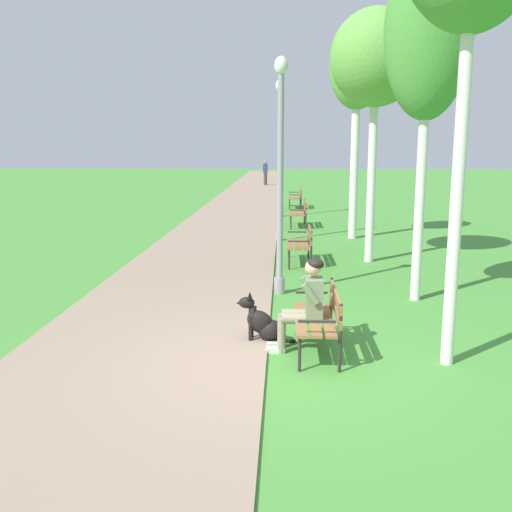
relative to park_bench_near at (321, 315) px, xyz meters
The scene contains 15 objects.
ground_plane 0.82m from the park_bench_near, 133.94° to the right, with size 120.00×120.00×0.00m, color #478E38.
paved_path 23.67m from the park_bench_near, 95.76° to the left, with size 3.34×60.00×0.04m, color gray.
park_bench_near is the anchor object (origin of this frame).
park_bench_mid 5.84m from the park_bench_near, 90.80° to the left, with size 0.55×1.50×0.85m.
park_bench_far 11.99m from the park_bench_near, 89.89° to the left, with size 0.55×1.50×0.85m.
park_bench_furthest 17.82m from the park_bench_near, 89.89° to the left, with size 0.55×1.50×0.85m.
person_seated_on_near_bench 0.27m from the park_bench_near, 169.46° to the left, with size 0.74×0.49×1.25m.
dog_black 0.88m from the park_bench_near, 155.13° to the left, with size 0.83×0.29×0.71m.
lamp_post_near 3.53m from the park_bench_near, 100.58° to the left, with size 0.24×0.24×4.19m.
lamp_post_mid 9.28m from the park_bench_near, 94.04° to the left, with size 0.24×0.24×4.44m.
lamp_post_far 14.87m from the park_bench_near, 92.40° to the left, with size 0.24×0.24×4.13m.
birch_tree_second 5.13m from the park_bench_near, 56.21° to the left, with size 1.44×1.23×5.95m.
birch_tree_third 7.49m from the park_bench_near, 76.36° to the left, with size 2.02×2.08×5.64m.
birch_tree_fourth 10.61m from the park_bench_near, 81.13° to the left, with size 1.54×1.39×6.02m.
pedestrian_distant 32.01m from the park_bench_near, 93.17° to the left, with size 0.32×0.22×1.65m.
Camera 1 is at (-0.06, -6.89, 2.69)m, focal length 40.85 mm.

